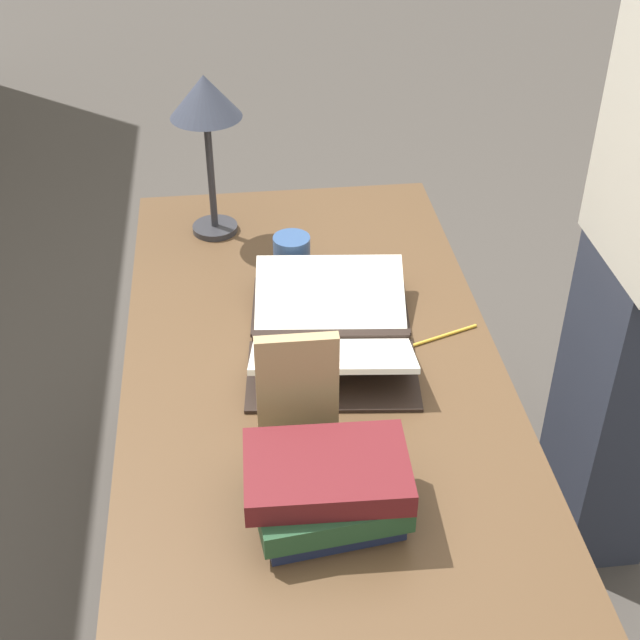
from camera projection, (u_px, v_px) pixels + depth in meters
The scene contains 8 objects.
ground_plane at pixel (315, 588), 2.31m from camera, with size 12.00×12.00×0.00m, color #47423D.
reading_desk at pixel (314, 396), 1.92m from camera, with size 1.58×0.80×0.74m.
open_book at pixel (331, 330), 1.93m from camera, with size 0.51×0.40×0.09m.
book_stack_tall at pixel (327, 486), 1.51m from camera, with size 0.23×0.28×0.12m.
book_standing_upright at pixel (297, 391), 1.62m from camera, with size 0.03×0.15×0.24m.
reading_lamp at pixel (206, 107), 2.13m from camera, with size 0.18×0.18×0.42m.
coffee_mug at pixel (292, 255), 2.14m from camera, with size 0.11×0.09×0.10m.
pencil at pixel (444, 336), 1.95m from camera, with size 0.06×0.16×0.01m.
Camera 1 is at (-1.45, 0.16, 1.91)m, focal length 50.00 mm.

